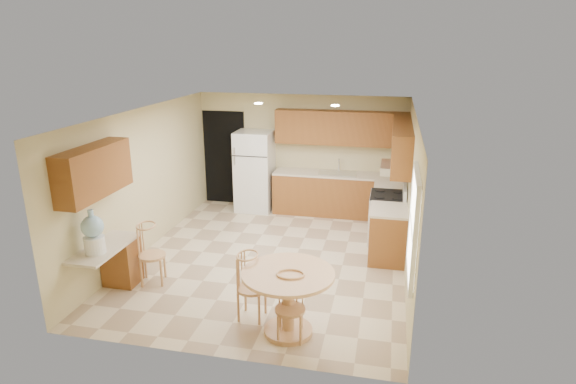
% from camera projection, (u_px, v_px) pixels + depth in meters
% --- Properties ---
extents(floor, '(5.50, 5.50, 0.00)m').
position_uv_depth(floor, '(270.00, 258.00, 8.26)').
color(floor, beige).
rests_on(floor, ground).
extents(ceiling, '(4.50, 5.50, 0.02)m').
position_uv_depth(ceiling, '(268.00, 113.00, 7.51)').
color(ceiling, white).
rests_on(ceiling, wall_back).
extents(wall_back, '(4.50, 0.02, 2.50)m').
position_uv_depth(wall_back, '(301.00, 153.00, 10.45)').
color(wall_back, '#C8BB87').
rests_on(wall_back, floor).
extents(wall_front, '(4.50, 0.02, 2.50)m').
position_uv_depth(wall_front, '(208.00, 260.00, 5.32)').
color(wall_front, '#C8BB87').
rests_on(wall_front, floor).
extents(wall_left, '(0.02, 5.50, 2.50)m').
position_uv_depth(wall_left, '(144.00, 181.00, 8.34)').
color(wall_left, '#C8BB87').
rests_on(wall_left, floor).
extents(wall_right, '(0.02, 5.50, 2.50)m').
position_uv_depth(wall_right, '(410.00, 198.00, 7.43)').
color(wall_right, '#C8BB87').
rests_on(wall_right, floor).
extents(doorway, '(0.90, 0.02, 2.10)m').
position_uv_depth(doorway, '(225.00, 158.00, 10.85)').
color(doorway, black).
rests_on(doorway, floor).
extents(base_cab_back, '(2.75, 0.60, 0.87)m').
position_uv_depth(base_cab_back, '(338.00, 195.00, 10.24)').
color(base_cab_back, brown).
rests_on(base_cab_back, floor).
extents(counter_back, '(2.75, 0.63, 0.04)m').
position_uv_depth(counter_back, '(339.00, 174.00, 10.10)').
color(counter_back, beige).
rests_on(counter_back, base_cab_back).
extents(base_cab_right_a, '(0.60, 0.59, 0.87)m').
position_uv_depth(base_cab_right_a, '(389.00, 208.00, 9.46)').
color(base_cab_right_a, brown).
rests_on(base_cab_right_a, floor).
extents(counter_right_a, '(0.63, 0.59, 0.04)m').
position_uv_depth(counter_right_a, '(391.00, 185.00, 9.33)').
color(counter_right_a, beige).
rests_on(counter_right_a, base_cab_right_a).
extents(base_cab_right_b, '(0.60, 0.80, 0.87)m').
position_uv_depth(base_cab_right_b, '(388.00, 235.00, 8.11)').
color(base_cab_right_b, brown).
rests_on(base_cab_right_b, floor).
extents(counter_right_b, '(0.63, 0.80, 0.04)m').
position_uv_depth(counter_right_b, '(389.00, 210.00, 7.97)').
color(counter_right_b, beige).
rests_on(counter_right_b, base_cab_right_b).
extents(upper_cab_back, '(2.75, 0.33, 0.70)m').
position_uv_depth(upper_cab_back, '(341.00, 128.00, 9.94)').
color(upper_cab_back, brown).
rests_on(upper_cab_back, wall_back).
extents(upper_cab_right, '(0.33, 2.42, 0.70)m').
position_uv_depth(upper_cab_right, '(402.00, 144.00, 8.41)').
color(upper_cab_right, brown).
rests_on(upper_cab_right, wall_right).
extents(upper_cab_left, '(0.33, 1.40, 0.70)m').
position_uv_depth(upper_cab_left, '(94.00, 171.00, 6.64)').
color(upper_cab_left, brown).
rests_on(upper_cab_left, wall_left).
extents(sink, '(0.78, 0.44, 0.01)m').
position_uv_depth(sink, '(338.00, 173.00, 10.10)').
color(sink, silver).
rests_on(sink, counter_back).
extents(range_hood, '(0.50, 0.76, 0.14)m').
position_uv_depth(range_hood, '(395.00, 168.00, 8.53)').
color(range_hood, silver).
rests_on(range_hood, upper_cab_right).
extents(desk_pedestal, '(0.48, 0.42, 0.72)m').
position_uv_depth(desk_pedestal, '(122.00, 261.00, 7.33)').
color(desk_pedestal, brown).
rests_on(desk_pedestal, floor).
extents(desk_top, '(0.50, 1.20, 0.04)m').
position_uv_depth(desk_top, '(105.00, 248.00, 6.86)').
color(desk_top, beige).
rests_on(desk_top, desk_pedestal).
extents(window, '(0.06, 1.12, 1.30)m').
position_uv_depth(window, '(414.00, 226.00, 5.64)').
color(window, white).
rests_on(window, wall_right).
extents(can_light_a, '(0.14, 0.14, 0.02)m').
position_uv_depth(can_light_a, '(258.00, 103.00, 8.73)').
color(can_light_a, white).
rests_on(can_light_a, ceiling).
extents(can_light_b, '(0.14, 0.14, 0.02)m').
position_uv_depth(can_light_b, '(335.00, 105.00, 8.45)').
color(can_light_b, white).
rests_on(can_light_b, ceiling).
extents(refrigerator, '(0.77, 0.75, 1.74)m').
position_uv_depth(refrigerator, '(255.00, 171.00, 10.43)').
color(refrigerator, white).
rests_on(refrigerator, floor).
extents(stove, '(0.65, 0.76, 1.09)m').
position_uv_depth(stove, '(387.00, 218.00, 8.83)').
color(stove, white).
rests_on(stove, floor).
extents(dining_table, '(1.16, 1.16, 0.86)m').
position_uv_depth(dining_table, '(288.00, 294.00, 6.00)').
color(dining_table, tan).
rests_on(dining_table, floor).
extents(chair_table_a, '(0.40, 0.52, 0.91)m').
position_uv_depth(chair_table_a, '(250.00, 283.00, 6.26)').
color(chair_table_a, tan).
rests_on(chair_table_a, floor).
extents(chair_table_b, '(0.38, 0.39, 0.87)m').
position_uv_depth(chair_table_b, '(289.00, 304.00, 5.81)').
color(chair_table_b, tan).
rests_on(chair_table_b, floor).
extents(chair_desk, '(0.42, 0.54, 0.94)m').
position_uv_depth(chair_desk, '(148.00, 250.00, 7.20)').
color(chair_desk, tan).
rests_on(chair_desk, floor).
extents(water_crock, '(0.30, 0.30, 0.63)m').
position_uv_depth(water_crock, '(93.00, 234.00, 6.57)').
color(water_crock, white).
rests_on(water_crock, desk_top).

